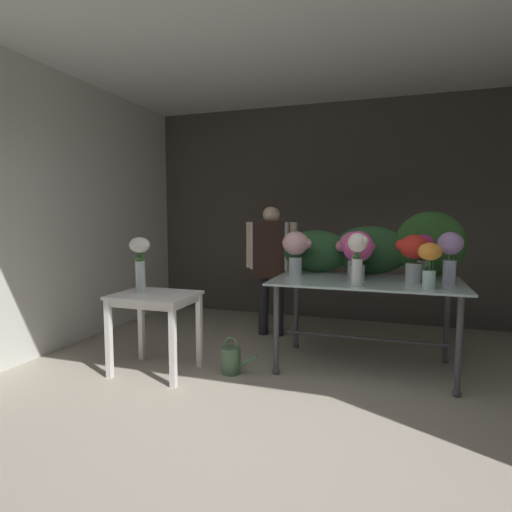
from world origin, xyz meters
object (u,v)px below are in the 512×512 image
display_table_glass (365,293)px  vase_rosy_roses (355,247)px  vase_fuchsia_snapdragons (358,251)px  vase_magenta_hydrangea (422,252)px  vase_scarlet_ranunculus (414,253)px  vase_lilac_freesia (450,252)px  florist (271,256)px  vase_white_roses_tall (140,258)px  vase_ivory_dahlias (358,255)px  vase_sunset_peonies (429,260)px  side_table_white (155,305)px  watering_can (231,360)px  vase_blush_carnations (296,248)px

display_table_glass → vase_rosy_roses: bearing=121.3°
vase_fuchsia_snapdragons → vase_magenta_hydrangea: (0.57, 0.26, -0.02)m
vase_scarlet_ranunculus → vase_lilac_freesia: 0.29m
florist → vase_magenta_hydrangea: (1.65, -0.56, 0.14)m
vase_rosy_roses → vase_lilac_freesia: bearing=-17.3°
vase_lilac_freesia → vase_white_roses_tall: (-2.66, -0.66, -0.07)m
vase_magenta_hydrangea → vase_lilac_freesia: size_ratio=0.92×
vase_fuchsia_snapdragons → vase_ivory_dahlias: bearing=-85.8°
vase_magenta_hydrangea → vase_white_roses_tall: bearing=-159.4°
vase_scarlet_ranunculus → vase_ivory_dahlias: bearing=-141.9°
vase_sunset_peonies → vase_rosy_roses: (-0.64, 0.54, 0.05)m
florist → vase_ivory_dahlias: florist is taller
display_table_glass → vase_ivory_dahlias: bearing=-97.0°
florist → vase_white_roses_tall: (-0.81, -1.49, 0.09)m
vase_fuchsia_snapdragons → florist: bearing=142.5°
side_table_white → vase_fuchsia_snapdragons: bearing=20.7°
display_table_glass → vase_lilac_freesia: bearing=-3.9°
vase_white_roses_tall → florist: bearing=61.3°
florist → watering_can: bearing=-89.8°
vase_lilac_freesia → florist: bearing=155.9°
vase_sunset_peonies → vase_lilac_freesia: 0.34m
vase_ivory_dahlias → florist: bearing=133.1°
vase_white_roses_tall → vase_fuchsia_snapdragons: bearing=19.2°
vase_white_roses_tall → vase_blush_carnations: bearing=32.8°
vase_blush_carnations → vase_lilac_freesia: (1.39, -0.16, 0.01)m
vase_sunset_peonies → vase_magenta_hydrangea: (-0.02, 0.55, 0.03)m
vase_ivory_dahlias → watering_can: size_ratio=1.29×
vase_ivory_dahlias → vase_magenta_hydrangea: size_ratio=1.08×
vase_fuchsia_snapdragons → vase_lilac_freesia: vase_lilac_freesia is taller
vase_blush_carnations → vase_lilac_freesia: bearing=-6.6°
vase_scarlet_ranunculus → vase_ivory_dahlias: 0.58m
side_table_white → watering_can: size_ratio=2.09×
vase_blush_carnations → display_table_glass: bearing=-9.3°
vase_scarlet_ranunculus → vase_blush_carnations: 1.12m
side_table_white → vase_magenta_hydrangea: bearing=21.7°
vase_fuchsia_snapdragons → vase_ivory_dahlias: 0.35m
vase_scarlet_ranunculus → vase_white_roses_tall: size_ratio=0.83×
vase_ivory_dahlias → vase_blush_carnations: vase_ivory_dahlias is taller
side_table_white → vase_rosy_roses: vase_rosy_roses is taller
side_table_white → vase_fuchsia_snapdragons: size_ratio=1.62×
vase_ivory_dahlias → vase_magenta_hydrangea: bearing=48.6°
side_table_white → vase_scarlet_ranunculus: vase_scarlet_ranunculus is taller
vase_lilac_freesia → watering_can: bearing=-165.8°
vase_fuchsia_snapdragons → vase_lilac_freesia: size_ratio=1.00×
side_table_white → vase_magenta_hydrangea: (2.32, 0.92, 0.48)m
vase_blush_carnations → vase_rosy_roses: size_ratio=1.00×
vase_fuchsia_snapdragons → side_table_white: bearing=-159.3°
vase_ivory_dahlias → watering_can: vase_ivory_dahlias is taller
vase_fuchsia_snapdragons → vase_white_roses_tall: bearing=-160.8°
display_table_glass → side_table_white: size_ratio=2.31×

